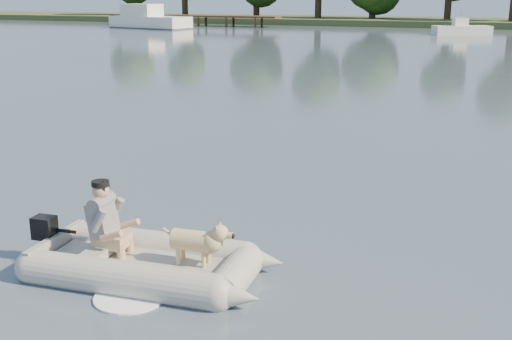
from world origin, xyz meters
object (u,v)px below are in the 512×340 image
at_px(dog, 193,244).
at_px(motorboat, 462,23).
at_px(dock, 193,20).
at_px(dinghy, 148,236).
at_px(cabin_cruiser, 150,16).
at_px(man, 104,216).

height_order(dog, motorboat, motorboat).
distance_m(dock, dog, 58.72).
distance_m(dinghy, cabin_cruiser, 54.33).
bearing_deg(dock, dinghy, -64.02).
height_order(man, dog, man).
xyz_separation_m(dock, cabin_cruiser, (-1.62, -5.64, 0.58)).
distance_m(man, motorboat, 47.94).
bearing_deg(dock, cabin_cruiser, -106.03).
bearing_deg(man, motorboat, 85.02).
xyz_separation_m(dinghy, man, (-0.62, 0.00, 0.17)).
bearing_deg(dinghy, cabin_cruiser, 116.34).
xyz_separation_m(dock, dog, (26.21, -52.55, -0.07)).
distance_m(dinghy, dog, 0.57).
distance_m(dog, cabin_cruiser, 54.55).
bearing_deg(dinghy, man, 175.76).
xyz_separation_m(man, motorboat, (1.00, 47.92, 0.20)).
height_order(dock, man, man).
bearing_deg(man, dog, 0.00).
bearing_deg(dinghy, motorboat, 85.76).
xyz_separation_m(dock, dinghy, (25.65, -52.63, -0.01)).
relative_size(dinghy, dog, 4.93).
bearing_deg(man, dock, 111.65).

